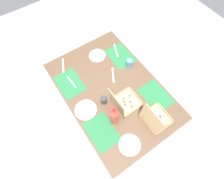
% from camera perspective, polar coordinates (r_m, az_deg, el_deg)
% --- Properties ---
extents(ground_plane, '(6.00, 6.00, 0.00)m').
position_cam_1_polar(ground_plane, '(2.71, 0.00, -7.29)').
color(ground_plane, gray).
extents(dining_table, '(1.52, 1.02, 0.73)m').
position_cam_1_polar(dining_table, '(2.13, 0.00, -1.25)').
color(dining_table, '#3F3328').
rests_on(dining_table, ground_plane).
extents(placemat_near_left, '(0.36, 0.26, 0.00)m').
position_cam_1_polar(placemat_near_left, '(2.06, 13.68, -1.95)').
color(placemat_near_left, '#236638').
rests_on(placemat_near_left, dining_table).
extents(placemat_near_right, '(0.36, 0.26, 0.00)m').
position_cam_1_polar(placemat_near_right, '(2.31, 2.61, 10.65)').
color(placemat_near_right, '#236638').
rests_on(placemat_near_right, dining_table).
extents(placemat_far_left, '(0.36, 0.26, 0.00)m').
position_cam_1_polar(placemat_far_left, '(1.87, -3.26, -13.21)').
color(placemat_far_left, '#236638').
rests_on(placemat_far_left, dining_table).
extents(placemat_far_right, '(0.36, 0.26, 0.00)m').
position_cam_1_polar(placemat_far_right, '(2.14, -13.21, 1.90)').
color(placemat_far_right, '#236638').
rests_on(placemat_far_right, dining_table).
extents(pizza_box_corner_right, '(0.26, 0.29, 0.30)m').
position_cam_1_polar(pizza_box_corner_right, '(1.93, 4.04, -4.04)').
color(pizza_box_corner_right, tan).
rests_on(pizza_box_corner_right, dining_table).
extents(pizza_box_edge_far, '(0.26, 0.26, 0.29)m').
position_cam_1_polar(pizza_box_edge_far, '(1.91, 13.41, -9.06)').
color(pizza_box_edge_far, tan).
rests_on(pizza_box_edge_far, dining_table).
extents(plate_far_left, '(0.21, 0.21, 0.03)m').
position_cam_1_polar(plate_far_left, '(1.83, 5.65, -17.06)').
color(plate_far_left, white).
rests_on(plate_far_left, dining_table).
extents(plate_near_left, '(0.23, 0.23, 0.02)m').
position_cam_1_polar(plate_near_left, '(1.95, -8.31, -6.43)').
color(plate_near_left, white).
rests_on(plate_near_left, dining_table).
extents(plate_far_right, '(0.21, 0.21, 0.03)m').
position_cam_1_polar(plate_far_right, '(2.31, -4.71, 10.65)').
color(plate_far_right, white).
rests_on(plate_far_right, dining_table).
extents(soda_bottle, '(0.09, 0.09, 0.32)m').
position_cam_1_polar(soda_bottle, '(1.77, 0.67, -8.40)').
color(soda_bottle, '#B2382D').
rests_on(soda_bottle, dining_table).
extents(cup_clear_left, '(0.07, 0.07, 0.10)m').
position_cam_1_polar(cup_clear_left, '(1.93, -2.61, -3.34)').
color(cup_clear_left, '#333338').
rests_on(cup_clear_left, dining_table).
extents(cup_red, '(0.08, 0.08, 0.10)m').
position_cam_1_polar(cup_red, '(2.19, 5.49, 8.31)').
color(cup_red, teal).
rests_on(cup_red, dining_table).
extents(knife_by_near_left, '(0.19, 0.12, 0.00)m').
position_cam_1_polar(knife_by_near_left, '(2.14, 0.34, 4.59)').
color(knife_by_near_left, '#B7B7BC').
rests_on(knife_by_near_left, dining_table).
extents(knife_by_far_left, '(0.20, 0.10, 0.00)m').
position_cam_1_polar(knife_by_far_left, '(2.36, 1.24, 12.30)').
color(knife_by_far_left, '#B7B7BC').
rests_on(knife_by_far_left, dining_table).
extents(knife_by_near_right, '(0.20, 0.10, 0.00)m').
position_cam_1_polar(knife_by_near_right, '(2.29, -15.18, 7.36)').
color(knife_by_near_right, '#B7B7BC').
rests_on(knife_by_near_right, dining_table).
extents(fork_by_far_right, '(0.19, 0.03, 0.00)m').
position_cam_1_polar(fork_by_far_right, '(2.14, -12.64, 2.31)').
color(fork_by_far_right, '#B7B7BC').
rests_on(fork_by_far_right, dining_table).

